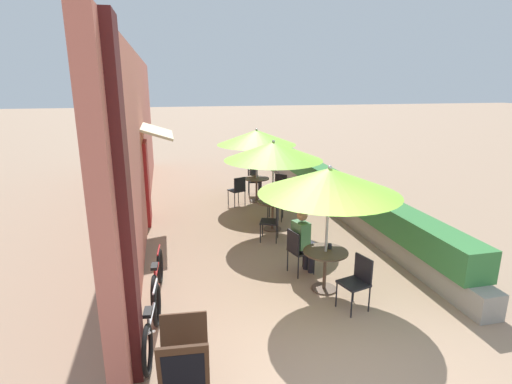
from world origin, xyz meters
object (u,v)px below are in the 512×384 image
(patio_umbrella_far, at_px, (256,137))
(menu_board, at_px, (185,370))
(seated_patron_near_right, at_px, (303,239))
(patio_table_far, at_px, (256,184))
(patio_table_near, at_px, (325,262))
(coffee_cup_near, at_px, (330,246))
(patio_umbrella_mid, at_px, (273,151))
(cafe_chair_far_back, at_px, (238,189))
(cafe_chair_far_left, at_px, (280,187))
(seated_patron_far_right, at_px, (255,174))
(cafe_chair_far_right, at_px, (252,179))
(bicycle_second, at_px, (157,279))
(cafe_chair_mid_right, at_px, (273,219))
(bicycle_leaning, at_px, (152,325))
(cafe_chair_near_left, at_px, (358,279))
(cafe_chair_mid_left, at_px, (273,201))
(cafe_chair_near_right, at_px, (298,248))
(patio_umbrella_near, at_px, (329,181))
(coffee_cup_mid, at_px, (269,199))
(patio_table_mid, at_px, (273,209))

(patio_umbrella_far, distance_m, menu_board, 8.27)
(seated_patron_near_right, height_order, patio_table_far, seated_patron_near_right)
(patio_table_near, height_order, patio_umbrella_far, patio_umbrella_far)
(coffee_cup_near, height_order, patio_umbrella_mid, patio_umbrella_mid)
(patio_table_near, distance_m, cafe_chair_far_back, 5.26)
(cafe_chair_far_left, bearing_deg, seated_patron_far_right, -28.30)
(seated_patron_far_right, relative_size, menu_board, 1.24)
(patio_umbrella_far, bearing_deg, patio_umbrella_mid, -93.80)
(cafe_chair_far_left, xyz_separation_m, menu_board, (-3.19, -7.34, -0.02))
(cafe_chair_far_right, bearing_deg, bicycle_second, -18.79)
(cafe_chair_mid_right, height_order, bicycle_leaning, cafe_chair_mid_right)
(patio_umbrella_far, xyz_separation_m, bicycle_second, (-2.90, -5.17, -1.63))
(cafe_chair_near_left, bearing_deg, patio_umbrella_far, -13.60)
(cafe_chair_mid_right, xyz_separation_m, patio_table_far, (0.36, 3.19, 0.00))
(patio_table_far, distance_m, cafe_chair_far_left, 0.73)
(patio_umbrella_mid, relative_size, patio_umbrella_far, 1.00)
(cafe_chair_mid_left, xyz_separation_m, menu_board, (-2.60, -5.94, -0.02))
(cafe_chair_near_right, xyz_separation_m, cafe_chair_far_right, (0.35, 5.62, 0.00))
(patio_umbrella_near, bearing_deg, seated_patron_near_right, 102.65)
(patio_umbrella_near, xyz_separation_m, patio_umbrella_mid, (-0.10, 3.09, 0.00))
(cafe_chair_near_right, bearing_deg, cafe_chair_near_left, 6.03)
(patio_umbrella_near, height_order, cafe_chair_far_left, patio_umbrella_near)
(patio_umbrella_mid, bearing_deg, bicycle_second, -135.50)
(coffee_cup_mid, height_order, patio_table_far, coffee_cup_mid)
(cafe_chair_far_right, distance_m, bicycle_second, 6.58)
(patio_umbrella_far, distance_m, cafe_chair_far_right, 1.61)
(patio_umbrella_mid, height_order, patio_umbrella_far, same)
(cafe_chair_near_right, bearing_deg, cafe_chair_far_back, 168.43)
(cafe_chair_far_back, bearing_deg, cafe_chair_near_left, -104.38)
(patio_umbrella_near, bearing_deg, patio_table_far, 89.33)
(patio_table_mid, distance_m, cafe_chair_far_right, 3.22)
(cafe_chair_far_right, bearing_deg, cafe_chair_mid_right, 2.05)
(patio_umbrella_far, height_order, cafe_chair_far_left, patio_umbrella_far)
(seated_patron_near_right, height_order, seated_patron_far_right, same)
(coffee_cup_near, distance_m, cafe_chair_mid_right, 2.34)
(patio_table_near, bearing_deg, coffee_cup_near, 39.93)
(cafe_chair_far_right, bearing_deg, cafe_chair_far_left, 36.03)
(patio_umbrella_far, height_order, cafe_chair_far_back, patio_umbrella_far)
(patio_table_near, relative_size, coffee_cup_mid, 8.54)
(coffee_cup_near, height_order, seated_patron_far_right, seated_patron_far_right)
(patio_table_near, height_order, menu_board, menu_board)
(seated_patron_near_right, bearing_deg, coffee_cup_mid, 165.03)
(patio_table_near, height_order, cafe_chair_mid_left, cafe_chair_mid_left)
(cafe_chair_far_back, height_order, bicycle_leaning, cafe_chair_far_back)
(patio_umbrella_mid, bearing_deg, cafe_chair_mid_right, -105.18)
(cafe_chair_far_left, relative_size, menu_board, 0.86)
(coffee_cup_near, bearing_deg, patio_table_mid, 93.99)
(coffee_cup_near, bearing_deg, bicycle_second, 173.96)
(cafe_chair_mid_right, relative_size, cafe_chair_far_right, 1.00)
(coffee_cup_mid, xyz_separation_m, cafe_chair_far_back, (-0.40, 2.04, -0.25))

